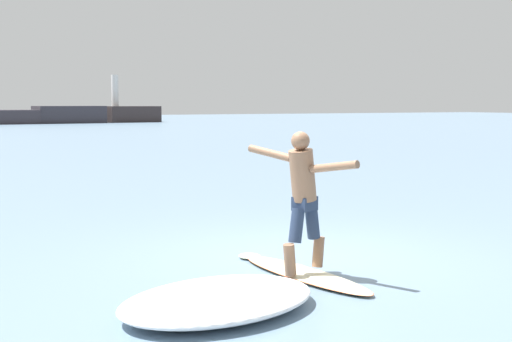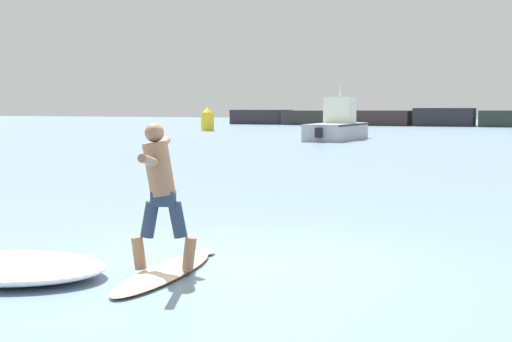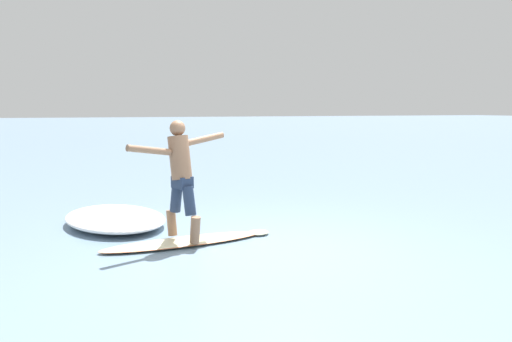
{
  "view_description": "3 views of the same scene",
  "coord_description": "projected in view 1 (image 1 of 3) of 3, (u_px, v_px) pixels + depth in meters",
  "views": [
    {
      "loc": [
        -4.84,
        -7.98,
        2.04
      ],
      "look_at": [
        -0.54,
        0.24,
        1.14
      ],
      "focal_mm": 50.0,
      "sensor_mm": 36.0,
      "label": 1
    },
    {
      "loc": [
        3.6,
        -7.71,
        1.89
      ],
      "look_at": [
        -0.09,
        0.5,
        1.07
      ],
      "focal_mm": 50.0,
      "sensor_mm": 36.0,
      "label": 2
    },
    {
      "loc": [
        6.11,
        -2.35,
        1.87
      ],
      "look_at": [
        -1.14,
        0.3,
        0.89
      ],
      "focal_mm": 35.0,
      "sensor_mm": 36.0,
      "label": 3
    }
  ],
  "objects": [
    {
      "name": "ground_plane",
      "position": [
        300.0,
        256.0,
        9.46
      ],
      "size": [
        200.0,
        200.0,
        0.0
      ],
      "primitive_type": "plane",
      "color": "slate"
    },
    {
      "name": "surfboard",
      "position": [
        302.0,
        273.0,
        8.37
      ],
      "size": [
        0.77,
        2.5,
        0.2
      ],
      "color": "beige",
      "rests_on": "ground"
    },
    {
      "name": "wave_foam_at_tail",
      "position": [
        218.0,
        300.0,
        6.94
      ],
      "size": [
        2.43,
        1.96,
        0.24
      ],
      "color": "white",
      "rests_on": "ground"
    },
    {
      "name": "surfer",
      "position": [
        303.0,
        191.0,
        8.21
      ],
      "size": [
        0.77,
        1.45,
        1.64
      ],
      "color": "#8C6449",
      "rests_on": "surfboard"
    }
  ]
}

